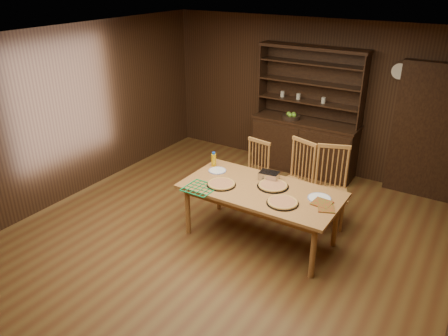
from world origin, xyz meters
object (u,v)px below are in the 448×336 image
Objects in this scene: juice_bottle at (214,160)px; chair_right at (331,183)px; chair_center at (297,176)px; chair_left at (255,171)px; china_hutch at (305,139)px; dining_table at (261,194)px.

chair_right is at bearing 22.89° from juice_bottle.
chair_right reaches higher than juice_bottle.
chair_center is at bearing 31.98° from juice_bottle.
chair_left is 0.73m from juice_bottle.
chair_left is 0.91× the size of chair_center.
chair_left is 0.89× the size of chair_right.
chair_center reaches higher than chair_left.
china_hutch is 1.91× the size of chair_right.
china_hutch is at bearing 92.82° from chair_left.
china_hutch is 10.34× the size of juice_bottle.
chair_center is (0.11, 0.92, -0.08)m from dining_table.
chair_right is (0.50, 0.00, 0.01)m from chair_center.
china_hutch reaches higher than dining_table.
dining_table is 1.78× the size of chair_right.
chair_right is (1.15, 0.09, 0.07)m from chair_left.
chair_right is 1.67m from juice_bottle.
chair_left is at bearing 122.96° from dining_table.
chair_left reaches higher than juice_bottle.
dining_table is 9.66× the size of juice_bottle.
chair_center reaches higher than juice_bottle.
chair_right is (0.61, 0.92, -0.07)m from dining_table.
juice_bottle is at bearing -177.85° from chair_right.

